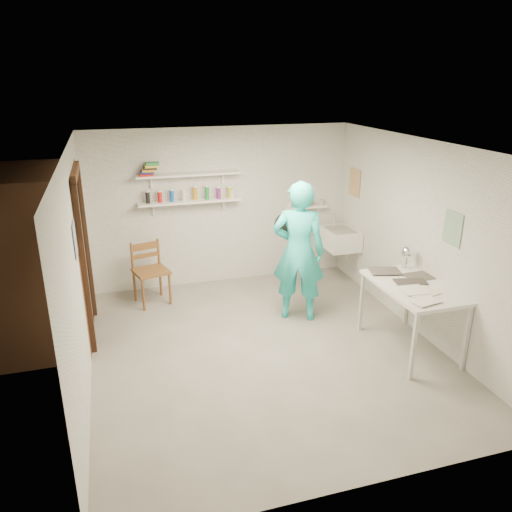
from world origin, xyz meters
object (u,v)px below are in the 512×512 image
object	(u,v)px
desk_lamp	(408,252)
wall_clock	(287,225)
man	(299,252)
belfast_sink	(340,239)
work_table	(410,317)
wooden_chair	(151,271)

from	to	relation	value
desk_lamp	wall_clock	bearing A→B (deg)	145.71
wall_clock	desk_lamp	xyz separation A→B (m)	(1.27, -0.87, -0.20)
man	wall_clock	distance (m)	0.38
desk_lamp	belfast_sink	bearing A→B (deg)	93.21
wall_clock	man	bearing A→B (deg)	-40.43
man	work_table	xyz separation A→B (m)	(0.98, -1.16, -0.52)
belfast_sink	work_table	distance (m)	2.19
work_table	desk_lamp	xyz separation A→B (m)	(0.20, 0.49, 0.63)
work_table	desk_lamp	world-z (taller)	desk_lamp
man	wooden_chair	distance (m)	2.14
belfast_sink	man	bearing A→B (deg)	-137.22
belfast_sink	desk_lamp	distance (m)	1.71
wall_clock	work_table	size ratio (longest dim) A/B	0.27
belfast_sink	wooden_chair	world-z (taller)	wooden_chair
belfast_sink	man	distance (m)	1.50
work_table	desk_lamp	bearing A→B (deg)	67.58
wall_clock	desk_lamp	size ratio (longest dim) A/B	2.18
wooden_chair	belfast_sink	bearing A→B (deg)	-15.01
man	wooden_chair	xyz separation A→B (m)	(-1.83, 1.01, -0.45)
work_table	wooden_chair	bearing A→B (deg)	142.26
belfast_sink	man	xyz separation A→B (m)	(-1.09, -1.00, 0.24)
man	wall_clock	size ratio (longest dim) A/B	5.56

